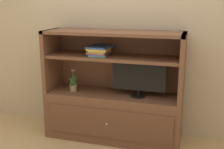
{
  "coord_description": "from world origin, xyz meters",
  "views": [
    {
      "loc": [
        0.93,
        -2.8,
        1.68
      ],
      "look_at": [
        0.0,
        0.35,
        0.83
      ],
      "focal_mm": 45.85,
      "sensor_mm": 36.0,
      "label": 1
    }
  ],
  "objects_px": {
    "media_console": "(113,104)",
    "magazine_stack": "(100,50)",
    "potted_plant": "(73,87)",
    "tv_monitor": "(139,78)"
  },
  "relations": [
    {
      "from": "media_console",
      "to": "potted_plant",
      "type": "xyz_separation_m",
      "value": [
        -0.5,
        -0.06,
        0.2
      ]
    },
    {
      "from": "media_console",
      "to": "magazine_stack",
      "type": "xyz_separation_m",
      "value": [
        -0.17,
        -0.01,
        0.67
      ]
    },
    {
      "from": "media_console",
      "to": "tv_monitor",
      "type": "xyz_separation_m",
      "value": [
        0.32,
        -0.03,
        0.37
      ]
    },
    {
      "from": "media_console",
      "to": "tv_monitor",
      "type": "distance_m",
      "value": 0.49
    },
    {
      "from": "tv_monitor",
      "to": "potted_plant",
      "type": "height_order",
      "value": "tv_monitor"
    },
    {
      "from": "media_console",
      "to": "magazine_stack",
      "type": "relative_size",
      "value": 4.62
    },
    {
      "from": "tv_monitor",
      "to": "media_console",
      "type": "bearing_deg",
      "value": 174.2
    },
    {
      "from": "media_console",
      "to": "potted_plant",
      "type": "height_order",
      "value": "media_console"
    },
    {
      "from": "potted_plant",
      "to": "magazine_stack",
      "type": "bearing_deg",
      "value": 9.47
    },
    {
      "from": "tv_monitor",
      "to": "magazine_stack",
      "type": "height_order",
      "value": "magazine_stack"
    }
  ]
}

